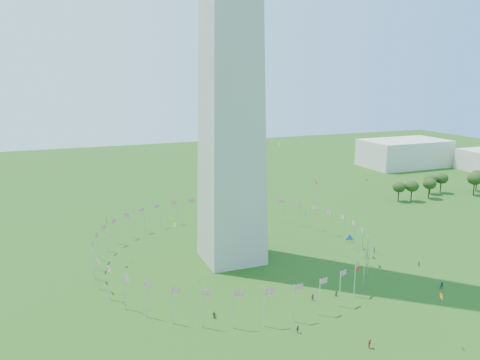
% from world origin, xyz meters
% --- Properties ---
extents(ground, '(600.00, 600.00, 0.00)m').
position_xyz_m(ground, '(0.00, 0.00, 0.00)').
color(ground, '#1B440F').
rests_on(ground, ground).
extents(flag_ring, '(80.24, 80.24, 9.00)m').
position_xyz_m(flag_ring, '(-0.00, 50.00, 4.50)').
color(flag_ring, silver).
rests_on(flag_ring, ground).
extents(gov_building_east_a, '(50.00, 30.00, 16.00)m').
position_xyz_m(gov_building_east_a, '(150.00, 150.00, 8.00)').
color(gov_building_east_a, beige).
rests_on(gov_building_east_a, ground).
extents(crowd, '(87.96, 72.35, 1.99)m').
position_xyz_m(crowd, '(5.57, -5.52, 0.86)').
color(crowd, slate).
rests_on(crowd, ground).
extents(kites_aloft, '(94.29, 75.52, 31.88)m').
position_xyz_m(kites_aloft, '(15.42, 27.46, 17.55)').
color(kites_aloft, blue).
rests_on(kites_aloft, ground).
extents(tree_line_east, '(53.19, 15.69, 10.52)m').
position_xyz_m(tree_line_east, '(116.99, 84.89, 4.78)').
color(tree_line_east, '#2A4617').
rests_on(tree_line_east, ground).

